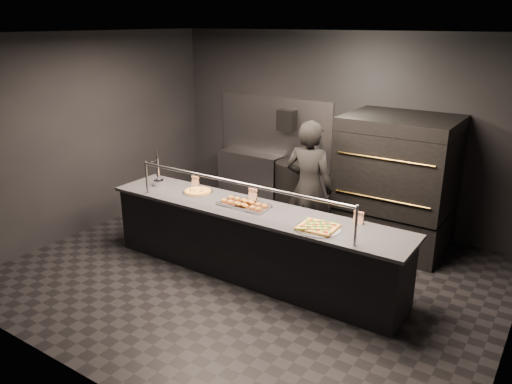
# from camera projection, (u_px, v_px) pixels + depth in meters

# --- Properties ---
(room) EXTENTS (6.04, 6.00, 3.00)m
(room) POSITION_uv_depth(u_px,v_px,m) (252.00, 163.00, 6.08)
(room) COLOR black
(room) RESTS_ON ground
(service_counter) EXTENTS (4.10, 0.78, 1.37)m
(service_counter) POSITION_uv_depth(u_px,v_px,m) (252.00, 242.00, 6.36)
(service_counter) COLOR black
(service_counter) RESTS_ON ground
(pizza_oven) EXTENTS (1.50, 1.23, 1.91)m
(pizza_oven) POSITION_uv_depth(u_px,v_px,m) (397.00, 182.00, 7.07)
(pizza_oven) COLOR black
(pizza_oven) RESTS_ON ground
(prep_shelf) EXTENTS (1.20, 0.35, 0.90)m
(prep_shelf) POSITION_uv_depth(u_px,v_px,m) (250.00, 177.00, 9.03)
(prep_shelf) COLOR #99999E
(prep_shelf) RESTS_ON ground
(towel_dispenser) EXTENTS (0.30, 0.20, 0.35)m
(towel_dispenser) POSITION_uv_depth(u_px,v_px,m) (287.00, 120.00, 8.36)
(towel_dispenser) COLOR black
(towel_dispenser) RESTS_ON room
(fire_extinguisher) EXTENTS (0.14, 0.14, 0.51)m
(fire_extinguisher) POSITION_uv_depth(u_px,v_px,m) (315.00, 153.00, 8.24)
(fire_extinguisher) COLOR #B2B2B7
(fire_extinguisher) RESTS_ON room
(beer_tap) EXTENTS (0.14, 0.20, 0.54)m
(beer_tap) POSITION_uv_depth(u_px,v_px,m) (158.00, 175.00, 7.02)
(beer_tap) COLOR silver
(beer_tap) RESTS_ON service_counter
(round_pizza) EXTENTS (0.42, 0.42, 0.03)m
(round_pizza) POSITION_uv_depth(u_px,v_px,m) (198.00, 191.00, 6.78)
(round_pizza) COLOR silver
(round_pizza) RESTS_ON service_counter
(slider_tray_a) EXTENTS (0.45, 0.34, 0.07)m
(slider_tray_a) POSITION_uv_depth(u_px,v_px,m) (237.00, 202.00, 6.35)
(slider_tray_a) COLOR silver
(slider_tray_a) RESTS_ON service_counter
(slider_tray_b) EXTENTS (0.45, 0.35, 0.07)m
(slider_tray_b) POSITION_uv_depth(u_px,v_px,m) (252.00, 206.00, 6.21)
(slider_tray_b) COLOR silver
(slider_tray_b) RESTS_ON service_counter
(square_pizza) EXTENTS (0.52, 0.52, 0.05)m
(square_pizza) POSITION_uv_depth(u_px,v_px,m) (318.00, 227.00, 5.60)
(square_pizza) COLOR silver
(square_pizza) RESTS_ON service_counter
(condiment_jar) EXTENTS (0.14, 0.06, 0.09)m
(condiment_jar) POSITION_uv_depth(u_px,v_px,m) (160.00, 180.00, 7.16)
(condiment_jar) COLOR silver
(condiment_jar) RESTS_ON service_counter
(tent_cards) EXTENTS (2.56, 0.04, 0.15)m
(tent_cards) POSITION_uv_depth(u_px,v_px,m) (263.00, 196.00, 6.41)
(tent_cards) COLOR white
(tent_cards) RESTS_ON service_counter
(trash_bin) EXTENTS (0.53, 0.53, 0.88)m
(trash_bin) POSITION_uv_depth(u_px,v_px,m) (291.00, 188.00, 8.49)
(trash_bin) COLOR black
(trash_bin) RESTS_ON ground
(worker) EXTENTS (0.72, 0.50, 1.90)m
(worker) POSITION_uv_depth(u_px,v_px,m) (309.00, 188.00, 6.87)
(worker) COLOR black
(worker) RESTS_ON ground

